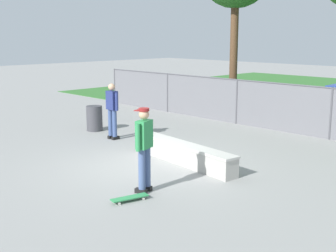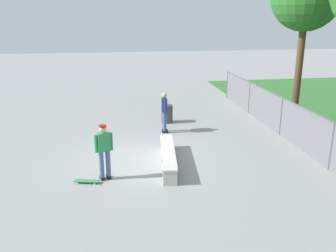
{
  "view_description": "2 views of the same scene",
  "coord_description": "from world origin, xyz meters",
  "px_view_note": "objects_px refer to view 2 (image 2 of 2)",
  "views": [
    {
      "loc": [
        8.48,
        -7.4,
        3.34
      ],
      "look_at": [
        0.34,
        0.54,
        1.04
      ],
      "focal_mm": 48.34,
      "sensor_mm": 36.0,
      "label": 1
    },
    {
      "loc": [
        12.34,
        -0.93,
        5.13
      ],
      "look_at": [
        0.08,
        1.02,
        1.28
      ],
      "focal_mm": 38.58,
      "sensor_mm": 36.0,
      "label": 2
    }
  ],
  "objects_px": {
    "concrete_ledge": "(168,157)",
    "bystander": "(164,111)",
    "trash_bin": "(167,114)",
    "skateboarder": "(104,149)",
    "skateboard": "(87,181)"
  },
  "relations": [
    {
      "from": "skateboarder",
      "to": "bystander",
      "type": "relative_size",
      "value": 1.01
    },
    {
      "from": "concrete_ledge",
      "to": "skateboard",
      "type": "bearing_deg",
      "value": -68.73
    },
    {
      "from": "concrete_ledge",
      "to": "trash_bin",
      "type": "bearing_deg",
      "value": 171.49
    },
    {
      "from": "concrete_ledge",
      "to": "skateboarder",
      "type": "xyz_separation_m",
      "value": [
        0.88,
        -2.19,
        0.76
      ]
    },
    {
      "from": "bystander",
      "to": "skateboarder",
      "type": "bearing_deg",
      "value": -29.92
    },
    {
      "from": "skateboarder",
      "to": "skateboard",
      "type": "relative_size",
      "value": 2.23
    },
    {
      "from": "trash_bin",
      "to": "concrete_ledge",
      "type": "bearing_deg",
      "value": -8.51
    },
    {
      "from": "concrete_ledge",
      "to": "trash_bin",
      "type": "height_order",
      "value": "trash_bin"
    },
    {
      "from": "concrete_ledge",
      "to": "trash_bin",
      "type": "distance_m",
      "value": 5.24
    },
    {
      "from": "bystander",
      "to": "trash_bin",
      "type": "bearing_deg",
      "value": 166.69
    },
    {
      "from": "skateboard",
      "to": "concrete_ledge",
      "type": "bearing_deg",
      "value": 111.27
    },
    {
      "from": "bystander",
      "to": "concrete_ledge",
      "type": "bearing_deg",
      "value": -6.46
    },
    {
      "from": "skateboarder",
      "to": "skateboard",
      "type": "height_order",
      "value": "skateboarder"
    },
    {
      "from": "concrete_ledge",
      "to": "bystander",
      "type": "distance_m",
      "value": 3.75
    },
    {
      "from": "bystander",
      "to": "trash_bin",
      "type": "distance_m",
      "value": 1.67
    }
  ]
}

